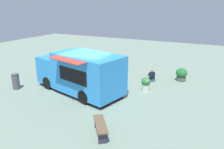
{
  "coord_description": "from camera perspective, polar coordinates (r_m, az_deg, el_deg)",
  "views": [
    {
      "loc": [
        10.11,
        6.62,
        4.91
      ],
      "look_at": [
        -0.55,
        1.2,
        1.05
      ],
      "focal_mm": 35.02,
      "sensor_mm": 36.0,
      "label": 1
    }
  ],
  "objects": [
    {
      "name": "trash_bin",
      "position": [
        14.38,
        -23.84,
        -1.57
      ],
      "size": [
        0.44,
        0.44,
        0.99
      ],
      "color": "#4E4954",
      "rests_on": "ground_plane"
    },
    {
      "name": "ground_plane",
      "position": [
        13.04,
        -5.8,
        -4.34
      ],
      "size": [
        40.0,
        40.0,
        0.0
      ],
      "primitive_type": "plane",
      "color": "gray"
    },
    {
      "name": "person_customer",
      "position": [
        14.83,
        10.25,
        -0.54
      ],
      "size": [
        0.74,
        0.67,
        0.81
      ],
      "color": "#35466A",
      "rests_on": "ground_plane"
    },
    {
      "name": "planter_flowering_near",
      "position": [
        15.28,
        17.66,
        0.06
      ],
      "size": [
        0.74,
        0.74,
        0.87
      ],
      "color": "#515649",
      "rests_on": "ground_plane"
    },
    {
      "name": "plaza_bench",
      "position": [
        8.76,
        -3.03,
        -13.35
      ],
      "size": [
        1.38,
        1.21,
        0.51
      ],
      "color": "brown",
      "rests_on": "ground_plane"
    },
    {
      "name": "food_truck",
      "position": [
        12.67,
        -8.38,
        0.26
      ],
      "size": [
        3.77,
        5.87,
        2.34
      ],
      "color": "#2D8CDE",
      "rests_on": "ground_plane"
    },
    {
      "name": "planter_flowering_far",
      "position": [
        13.03,
        8.82,
        -2.37
      ],
      "size": [
        0.55,
        0.55,
        0.83
      ],
      "color": "silver",
      "rests_on": "ground_plane"
    }
  ]
}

